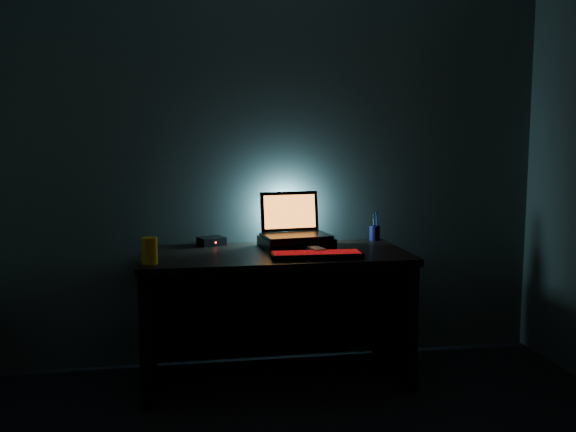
{
  "coord_description": "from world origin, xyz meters",
  "views": [
    {
      "loc": [
        -0.53,
        -1.9,
        1.41
      ],
      "look_at": [
        0.07,
        1.57,
        0.96
      ],
      "focal_mm": 40.0,
      "sensor_mm": 36.0,
      "label": 1
    }
  ],
  "objects_px": {
    "pen_cup": "(375,233)",
    "router": "(211,241)",
    "laptop": "(293,226)",
    "keyboard": "(316,255)",
    "mouse": "(317,251)",
    "juice_glass": "(150,251)"
  },
  "relations": [
    {
      "from": "laptop",
      "to": "juice_glass",
      "type": "xyz_separation_m",
      "value": [
        -0.82,
        -0.41,
        -0.05
      ]
    },
    {
      "from": "laptop",
      "to": "keyboard",
      "type": "relative_size",
      "value": 0.82
    },
    {
      "from": "laptop",
      "to": "pen_cup",
      "type": "bearing_deg",
      "value": 4.45
    },
    {
      "from": "laptop",
      "to": "router",
      "type": "distance_m",
      "value": 0.5
    },
    {
      "from": "pen_cup",
      "to": "juice_glass",
      "type": "relative_size",
      "value": 0.68
    },
    {
      "from": "router",
      "to": "laptop",
      "type": "bearing_deg",
      "value": -34.14
    },
    {
      "from": "keyboard",
      "to": "laptop",
      "type": "bearing_deg",
      "value": 101.05
    },
    {
      "from": "pen_cup",
      "to": "router",
      "type": "distance_m",
      "value": 1.02
    },
    {
      "from": "mouse",
      "to": "router",
      "type": "height_order",
      "value": "router"
    },
    {
      "from": "mouse",
      "to": "juice_glass",
      "type": "relative_size",
      "value": 0.81
    },
    {
      "from": "keyboard",
      "to": "juice_glass",
      "type": "distance_m",
      "value": 0.88
    },
    {
      "from": "router",
      "to": "pen_cup",
      "type": "bearing_deg",
      "value": -21.32
    },
    {
      "from": "keyboard",
      "to": "router",
      "type": "bearing_deg",
      "value": 140.3
    },
    {
      "from": "pen_cup",
      "to": "juice_glass",
      "type": "xyz_separation_m",
      "value": [
        -1.36,
        -0.52,
        0.02
      ]
    },
    {
      "from": "laptop",
      "to": "mouse",
      "type": "xyz_separation_m",
      "value": [
        0.08,
        -0.29,
        -0.1
      ]
    },
    {
      "from": "keyboard",
      "to": "router",
      "type": "distance_m",
      "value": 0.73
    },
    {
      "from": "laptop",
      "to": "juice_glass",
      "type": "bearing_deg",
      "value": -160.94
    },
    {
      "from": "mouse",
      "to": "pen_cup",
      "type": "height_order",
      "value": "pen_cup"
    },
    {
      "from": "juice_glass",
      "to": "router",
      "type": "bearing_deg",
      "value": 56.48
    },
    {
      "from": "juice_glass",
      "to": "router",
      "type": "height_order",
      "value": "juice_glass"
    },
    {
      "from": "keyboard",
      "to": "router",
      "type": "height_order",
      "value": "router"
    },
    {
      "from": "laptop",
      "to": "pen_cup",
      "type": "height_order",
      "value": "laptop"
    }
  ]
}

